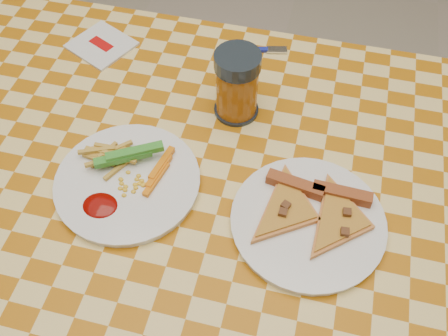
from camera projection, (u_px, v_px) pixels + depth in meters
The scene contains 9 objects.
ground at pixel (205, 335), 1.44m from camera, with size 8.00×8.00×0.00m, color #BEAB99.
table at pixel (194, 214), 0.89m from camera, with size 1.28×0.88×0.76m.
plate_left at pixel (128, 182), 0.83m from camera, with size 0.24×0.24×0.01m, color white.
plate_right at pixel (308, 222), 0.79m from camera, with size 0.24×0.24×0.01m, color white.
fries_veggies at pixel (125, 169), 0.83m from camera, with size 0.17×0.16×0.04m.
pizza_slices at pixel (312, 211), 0.79m from camera, with size 0.21×0.20×0.02m.
drink_glass at pixel (237, 85), 0.89m from camera, with size 0.08×0.08×0.14m.
napkin at pixel (101, 45), 1.04m from camera, with size 0.15×0.15×0.01m.
fork at pixel (256, 50), 1.03m from camera, with size 0.13×0.04×0.01m.
Camera 1 is at (0.16, -0.43, 1.45)m, focal length 40.00 mm.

